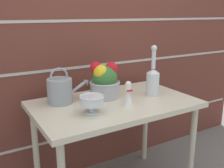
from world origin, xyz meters
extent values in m
cube|color=brown|center=(0.00, 0.45, 1.10)|extent=(3.60, 0.08, 2.20)
cube|color=#B7B2A8|center=(0.00, 0.41, 0.34)|extent=(3.53, 0.00, 0.02)
cube|color=#B7B2A8|center=(0.00, 0.41, 0.92)|extent=(3.53, 0.00, 0.02)
cube|color=#B7B2A8|center=(0.00, 0.41, 1.28)|extent=(3.53, 0.00, 0.02)
cube|color=beige|center=(0.00, 0.00, 0.72)|extent=(1.12, 0.68, 0.04)
cylinder|color=beige|center=(0.50, -0.28, 0.35)|extent=(0.04, 0.04, 0.70)
cylinder|color=beige|center=(-0.50, 0.28, 0.35)|extent=(0.04, 0.04, 0.70)
cylinder|color=beige|center=(0.50, 0.28, 0.35)|extent=(0.04, 0.04, 0.70)
cylinder|color=#93999E|center=(-0.33, 0.17, 0.83)|extent=(0.17, 0.17, 0.17)
cylinder|color=#93999E|center=(-0.20, 0.17, 0.83)|extent=(0.14, 0.02, 0.09)
cone|color=#93999E|center=(-0.13, 0.17, 0.87)|extent=(0.05, 0.05, 0.06)
torus|color=#93999E|center=(-0.33, 0.17, 0.93)|extent=(0.13, 0.01, 0.13)
cylinder|color=silver|center=(-0.23, -0.11, 0.75)|extent=(0.09, 0.09, 0.01)
cylinder|color=silver|center=(-0.23, -0.11, 0.77)|extent=(0.03, 0.03, 0.04)
sphere|color=silver|center=(-0.23, -0.11, 0.78)|extent=(0.04, 0.04, 0.04)
cylinder|color=silver|center=(-0.23, -0.11, 0.82)|extent=(0.14, 0.14, 0.05)
torus|color=silver|center=(-0.23, -0.11, 0.85)|extent=(0.15, 0.15, 0.01)
cylinder|color=#ADADB2|center=(-0.01, 0.12, 0.80)|extent=(0.21, 0.21, 0.12)
torus|color=#ADADB2|center=(-0.01, 0.12, 0.86)|extent=(0.22, 0.22, 0.01)
sphere|color=#387033|center=(-0.01, 0.12, 0.89)|extent=(0.18, 0.18, 0.18)
sphere|color=yellow|center=(-0.05, 0.11, 0.93)|extent=(0.11, 0.11, 0.11)
sphere|color=red|center=(-0.07, 0.15, 0.97)|extent=(0.08, 0.08, 0.08)
sphere|color=red|center=(0.04, 0.11, 0.96)|extent=(0.09, 0.09, 0.09)
cylinder|color=silver|center=(0.32, -0.01, 0.82)|extent=(0.10, 0.10, 0.17)
cone|color=silver|center=(0.32, -0.01, 0.93)|extent=(0.10, 0.10, 0.03)
cylinder|color=silver|center=(0.32, -0.01, 1.01)|extent=(0.03, 0.03, 0.14)
sphere|color=silver|center=(0.32, -0.01, 1.09)|extent=(0.04, 0.04, 0.04)
cone|color=white|center=(0.04, -0.11, 0.79)|extent=(0.07, 0.07, 0.11)
cylinder|color=white|center=(0.04, -0.11, 0.87)|extent=(0.03, 0.03, 0.04)
sphere|color=white|center=(0.04, -0.11, 0.89)|extent=(0.04, 0.04, 0.04)
cube|color=red|center=(0.04, -0.13, 0.85)|extent=(0.04, 0.01, 0.01)
camera|label=1|loc=(-0.89, -1.48, 1.34)|focal=42.00mm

